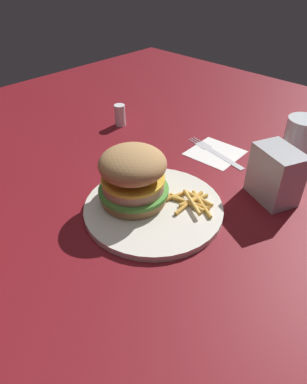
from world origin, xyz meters
name	(u,v)px	position (x,y,z in m)	size (l,w,h in m)	color
ground_plane	(159,204)	(0.00, 0.00, 0.00)	(1.60, 1.60, 0.00)	maroon
plate	(154,208)	(0.02, 0.01, 0.01)	(0.25, 0.25, 0.01)	silver
sandwich	(133,176)	(0.03, -0.03, 0.06)	(0.13, 0.13, 0.10)	tan
fries_pile	(191,201)	(-0.03, 0.05, 0.02)	(0.08, 0.10, 0.01)	gold
napkin	(215,153)	(-0.23, -0.04, 0.00)	(0.11, 0.11, 0.00)	white
fork	(215,151)	(-0.23, -0.04, 0.00)	(0.05, 0.17, 0.00)	silver
drink_glass	(297,150)	(-0.27, 0.13, 0.05)	(0.07, 0.07, 0.12)	silver
napkin_dispenser	(275,175)	(-0.16, 0.14, 0.05)	(0.09, 0.06, 0.10)	#B7BABF
salt_shaker	(120,115)	(-0.17, -0.30, 0.03)	(0.03, 0.03, 0.06)	white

